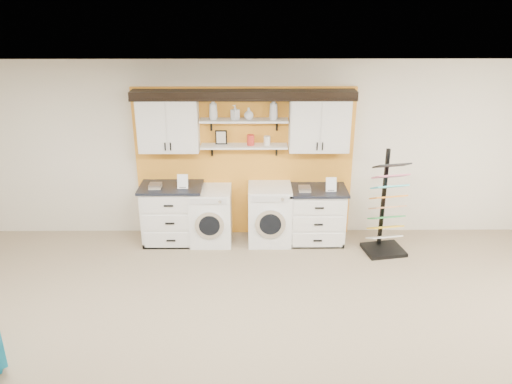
{
  "coord_description": "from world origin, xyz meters",
  "views": [
    {
      "loc": [
        0.13,
        -3.51,
        3.72
      ],
      "look_at": [
        0.17,
        2.3,
        1.38
      ],
      "focal_mm": 35.0,
      "sensor_mm": 36.0,
      "label": 1
    }
  ],
  "objects_px": {
    "washer": "(211,215)",
    "dryer": "(270,214)",
    "base_cabinet_left": "(173,214)",
    "base_cabinet_right": "(316,215)",
    "sample_rack": "(386,221)"
  },
  "relations": [
    {
      "from": "washer",
      "to": "dryer",
      "type": "bearing_deg",
      "value": -0.0
    },
    {
      "from": "dryer",
      "to": "base_cabinet_left",
      "type": "bearing_deg",
      "value": 179.87
    },
    {
      "from": "base_cabinet_right",
      "to": "sample_rack",
      "type": "relative_size",
      "value": 0.57
    },
    {
      "from": "base_cabinet_right",
      "to": "dryer",
      "type": "relative_size",
      "value": 0.98
    },
    {
      "from": "base_cabinet_left",
      "to": "washer",
      "type": "distance_m",
      "value": 0.6
    },
    {
      "from": "base_cabinet_left",
      "to": "washer",
      "type": "height_order",
      "value": "base_cabinet_left"
    },
    {
      "from": "dryer",
      "to": "sample_rack",
      "type": "relative_size",
      "value": 0.58
    },
    {
      "from": "base_cabinet_right",
      "to": "sample_rack",
      "type": "height_order",
      "value": "sample_rack"
    },
    {
      "from": "base_cabinet_right",
      "to": "washer",
      "type": "relative_size",
      "value": 1.03
    },
    {
      "from": "base_cabinet_right",
      "to": "washer",
      "type": "bearing_deg",
      "value": -179.88
    },
    {
      "from": "washer",
      "to": "base_cabinet_right",
      "type": "bearing_deg",
      "value": 0.12
    },
    {
      "from": "dryer",
      "to": "sample_rack",
      "type": "height_order",
      "value": "sample_rack"
    },
    {
      "from": "base_cabinet_left",
      "to": "base_cabinet_right",
      "type": "height_order",
      "value": "base_cabinet_left"
    },
    {
      "from": "dryer",
      "to": "washer",
      "type": "bearing_deg",
      "value": 180.0
    },
    {
      "from": "base_cabinet_left",
      "to": "washer",
      "type": "relative_size",
      "value": 1.09
    }
  ]
}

